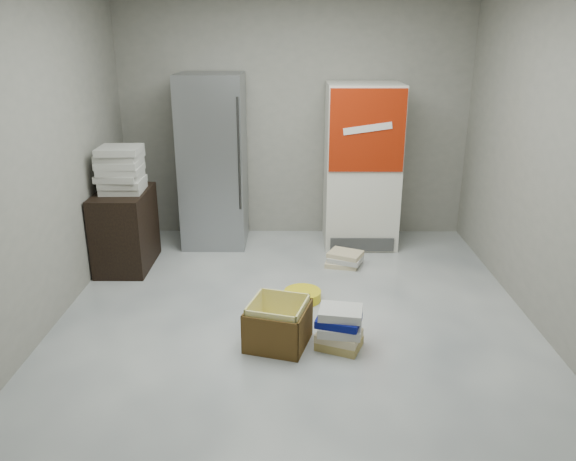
# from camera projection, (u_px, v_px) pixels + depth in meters

# --- Properties ---
(ground) EXTENTS (5.00, 5.00, 0.00)m
(ground) POSITION_uv_depth(u_px,v_px,m) (294.00, 333.00, 4.54)
(ground) COLOR silver
(ground) RESTS_ON ground
(room_shell) EXTENTS (4.04, 5.04, 2.82)m
(room_shell) POSITION_uv_depth(u_px,v_px,m) (295.00, 108.00, 3.95)
(room_shell) COLOR gray
(room_shell) RESTS_ON ground
(steel_fridge) EXTENTS (0.70, 0.72, 1.90)m
(steel_fridge) POSITION_uv_depth(u_px,v_px,m) (214.00, 161.00, 6.24)
(steel_fridge) COLOR gray
(steel_fridge) RESTS_ON ground
(coke_cooler) EXTENTS (0.80, 0.73, 1.80)m
(coke_cooler) POSITION_uv_depth(u_px,v_px,m) (362.00, 166.00, 6.24)
(coke_cooler) COLOR silver
(coke_cooler) RESTS_ON ground
(wood_shelf) EXTENTS (0.50, 0.80, 0.80)m
(wood_shelf) POSITION_uv_depth(u_px,v_px,m) (125.00, 229.00, 5.74)
(wood_shelf) COLOR black
(wood_shelf) RESTS_ON ground
(supply_box_stack) EXTENTS (0.44, 0.44, 0.45)m
(supply_box_stack) POSITION_uv_depth(u_px,v_px,m) (121.00, 169.00, 5.53)
(supply_box_stack) COLOR beige
(supply_box_stack) RESTS_ON wood_shelf
(phonebook_stack_main) EXTENTS (0.40, 0.36, 0.33)m
(phonebook_stack_main) POSITION_uv_depth(u_px,v_px,m) (339.00, 328.00, 4.29)
(phonebook_stack_main) COLOR #A7904F
(phonebook_stack_main) RESTS_ON ground
(phonebook_stack_side) EXTENTS (0.42, 0.38, 0.15)m
(phonebook_stack_side) POSITION_uv_depth(u_px,v_px,m) (344.00, 259.00, 5.85)
(phonebook_stack_side) COLOR beige
(phonebook_stack_side) RESTS_ON ground
(cardboard_box) EXTENTS (0.55, 0.55, 0.36)m
(cardboard_box) POSITION_uv_depth(u_px,v_px,m) (278.00, 327.00, 4.35)
(cardboard_box) COLOR yellow
(cardboard_box) RESTS_ON ground
(bucket_lid) EXTENTS (0.43, 0.43, 0.09)m
(bucket_lid) POSITION_uv_depth(u_px,v_px,m) (303.00, 295.00, 5.10)
(bucket_lid) COLOR yellow
(bucket_lid) RESTS_ON ground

